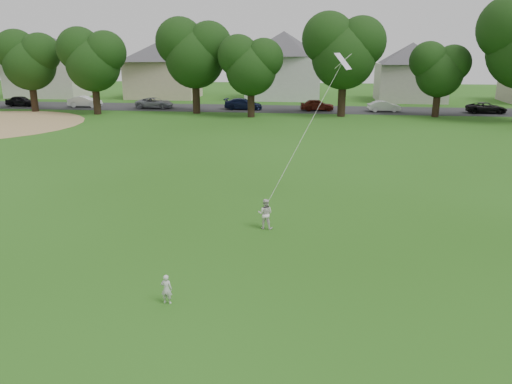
# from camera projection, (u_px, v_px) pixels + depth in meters

# --- Properties ---
(ground) EXTENTS (160.00, 160.00, 0.00)m
(ground) POSITION_uv_depth(u_px,v_px,m) (176.00, 276.00, 15.92)
(ground) COLOR #224F12
(ground) RESTS_ON ground
(street) EXTENTS (90.00, 7.00, 0.01)m
(street) POSITION_uv_depth(u_px,v_px,m) (277.00, 109.00, 55.86)
(street) COLOR #2D2D30
(street) RESTS_ON ground
(toddler) EXTENTS (0.34, 0.23, 0.89)m
(toddler) POSITION_uv_depth(u_px,v_px,m) (167.00, 289.00, 14.15)
(toddler) COLOR silver
(toddler) RESTS_ON ground
(older_boy) EXTENTS (0.64, 0.52, 1.24)m
(older_boy) POSITION_uv_depth(u_px,v_px,m) (265.00, 214.00, 19.84)
(older_boy) COLOR silver
(older_boy) RESTS_ON ground
(kite) EXTENTS (1.93, 2.44, 7.30)m
(kite) POSITION_uv_depth(u_px,v_px,m) (306.00, 131.00, 20.61)
(kite) COLOR white
(kite) RESTS_ON ground
(tree_row) EXTENTS (80.60, 9.15, 11.56)m
(tree_row) POSITION_uv_depth(u_px,v_px,m) (301.00, 50.00, 48.63)
(tree_row) COLOR black
(tree_row) RESTS_ON ground
(parked_cars) EXTENTS (63.52, 2.00, 1.24)m
(parked_cars) POSITION_uv_depth(u_px,v_px,m) (285.00, 105.00, 54.63)
(parked_cars) COLOR black
(parked_cars) RESTS_ON ground
(house_row) EXTENTS (77.32, 14.15, 10.04)m
(house_row) POSITION_uv_depth(u_px,v_px,m) (271.00, 61.00, 64.14)
(house_row) COLOR beige
(house_row) RESTS_ON ground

